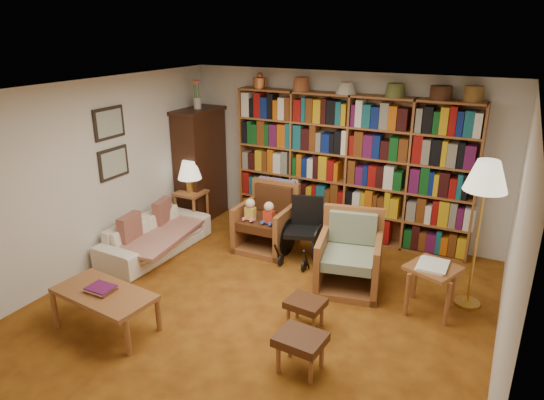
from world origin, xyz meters
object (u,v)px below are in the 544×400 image
Objects in this scene: side_table_papers at (432,274)px; armchair_leather at (269,221)px; sofa at (155,236)px; footstool_b at (300,342)px; floor_lamp at (486,182)px; footstool_a at (305,305)px; armchair_sage at (351,258)px; coffee_table at (104,296)px; wheelchair at (303,231)px; side_table_lamp at (191,200)px.

armchair_leather is at bearing 163.32° from side_table_papers.
side_table_papers reaches higher than sofa.
side_table_papers is at bearing 60.20° from footstool_b.
floor_lamp is at bearing 56.37° from footstool_b.
floor_lamp is 2.37m from footstool_a.
side_table_papers is 1.39× the size of footstool_b.
footstool_a is (-0.14, -1.13, -0.09)m from armchair_sage.
wheelchair is at bearing 64.60° from coffee_table.
sofa is 1.97× the size of wheelchair.
wheelchair reaches higher than side_table_papers.
footstool_a is at bearing -65.52° from wheelchair.
footstool_b is at bearing -38.77° from side_table_lamp.
sofa reaches higher than footstool_a.
sofa is 3.83m from side_table_papers.
armchair_sage is 1.03m from side_table_papers.
coffee_table is (-0.58, -2.69, 0.01)m from armchair_leather.
floor_lamp reaches higher than coffee_table.
floor_lamp reaches higher than footstool_a.
side_table_lamp is 0.52× the size of coffee_table.
side_table_lamp is 4.00m from side_table_papers.
armchair_sage reaches higher than side_table_papers.
side_table_lamp reaches higher than coffee_table.
armchair_leather is 1.01× the size of armchair_sage.
coffee_table is at bearing -72.59° from side_table_lamp.
wheelchair reaches higher than footstool_a.
floor_lamp reaches higher than armchair_leather.
sofa is at bearing -84.45° from side_table_lamp.
side_table_lamp is 2.97m from armchair_sage.
side_table_lamp is 1.44× the size of footstool_a.
armchair_sage is 2.28× the size of footstool_a.
armchair_leather is 0.55× the size of floor_lamp.
side_table_papers is (-0.39, -0.36, -1.05)m from floor_lamp.
sofa is 2.91× the size of side_table_lamp.
side_table_papers is at bearing 39.24° from footstool_a.
floor_lamp is at bearing -80.17° from sofa.
wheelchair is 1.37× the size of side_table_papers.
side_table_lamp is 3.27m from footstool_a.
side_table_lamp is at bearing 167.99° from armchair_sage.
armchair_sage is at bearing -25.44° from wheelchair.
floor_lamp is at bearing -7.60° from armchair_leather.
floor_lamp reaches higher than sofa.
floor_lamp reaches higher than side_table_lamp.
armchair_sage is 1.14m from footstool_a.
wheelchair is 1.90× the size of footstool_b.
floor_lamp is 2.65m from footstool_b.
wheelchair is at bearing 174.18° from floor_lamp.
armchair_leather is 2.30× the size of footstool_a.
wheelchair is 2.50m from floor_lamp.
footstool_a is (-1.15, -0.94, -0.21)m from side_table_papers.
side_table_lamp is 1.28× the size of footstool_b.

